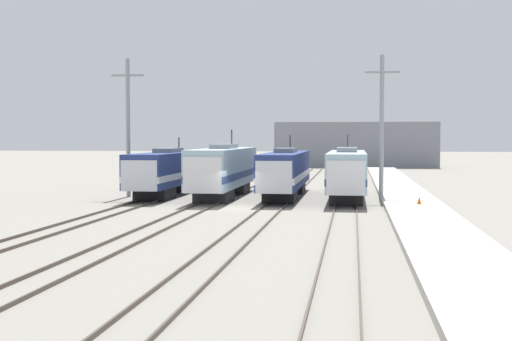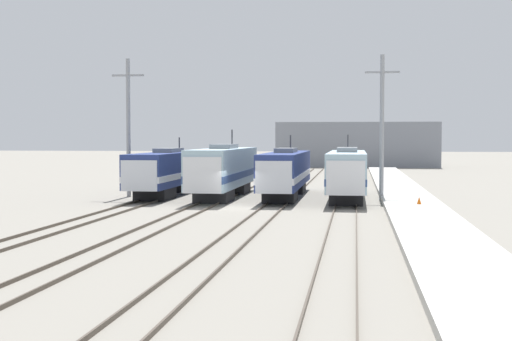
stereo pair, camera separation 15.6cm
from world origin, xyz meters
name	(u,v)px [view 2 (the right image)]	position (x,y,z in m)	size (l,w,h in m)	color
ground_plane	(237,208)	(0.00, 0.00, 0.00)	(400.00, 400.00, 0.00)	gray
rail_pair_far_left	(134,205)	(-7.35, 0.00, 0.07)	(1.50, 120.00, 0.15)	#4C4238
rail_pair_center_left	(202,206)	(-2.45, 0.00, 0.07)	(1.51, 120.00, 0.15)	#4C4238
rail_pair_center_right	(273,207)	(2.45, 0.00, 0.07)	(1.51, 120.00, 0.15)	#4C4238
rail_pair_far_right	(346,208)	(7.35, 0.00, 0.07)	(1.50, 120.00, 0.15)	#4C4238
locomotive_far_left	(167,171)	(-7.35, 8.89, 2.03)	(2.95, 16.46, 4.82)	black
locomotive_center_left	(223,170)	(-2.45, 7.78, 2.19)	(2.99, 16.73, 5.48)	#232326
locomotive_center_right	(285,172)	(2.45, 8.56, 2.05)	(2.79, 17.58, 5.02)	black
locomotive_far_right	(347,173)	(7.35, 7.39, 2.08)	(2.85, 16.71, 5.04)	#232326
catenary_tower_left	(128,125)	(-10.20, 7.63, 5.78)	(2.64, 0.33, 11.14)	gray
catenary_tower_right	(382,125)	(9.98, 7.63, 5.78)	(2.64, 0.33, 11.14)	gray
platform	(415,207)	(11.92, 0.00, 0.18)	(4.00, 120.00, 0.35)	#B7B5AD
traffic_cone	(419,200)	(12.22, 0.48, 0.60)	(0.31, 0.31, 0.50)	orange
depot_building	(357,145)	(8.21, 71.35, 3.65)	(26.14, 10.23, 7.29)	gray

